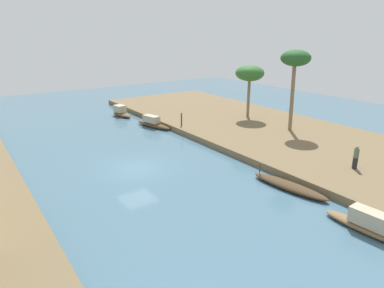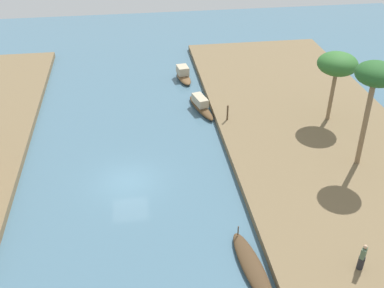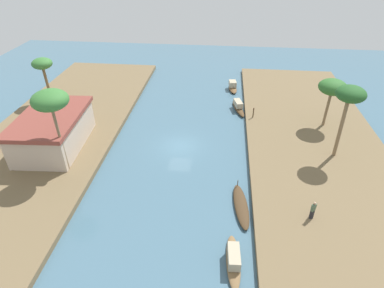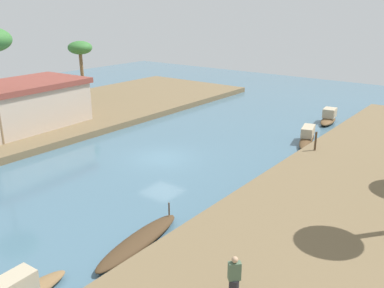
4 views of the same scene
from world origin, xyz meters
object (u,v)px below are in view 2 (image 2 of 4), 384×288
sampan_open_hull (253,268)px  mooring_post (228,113)px  palm_tree_left_far (337,65)px  person_on_near_bank (362,258)px  palm_tree_left_near (376,77)px  sampan_foreground (201,105)px  sampan_with_red_awning (183,75)px

sampan_open_hull → mooring_post: (15.24, -1.80, 0.96)m
palm_tree_left_far → mooring_post: bearing=83.2°
person_on_near_bank → palm_tree_left_near: (9.11, -4.04, 5.77)m
sampan_foreground → mooring_post: bearing=-163.5°
sampan_with_red_awning → palm_tree_left_far: bearing=-142.2°
sampan_foreground → palm_tree_left_far: (-3.86, -9.88, 4.79)m
palm_tree_left_near → palm_tree_left_far: size_ratio=1.33×
sampan_foreground → sampan_open_hull: (-18.13, 0.07, -0.23)m
sampan_with_red_awning → palm_tree_left_far: (-10.33, -10.58, 4.76)m
sampan_with_red_awning → person_on_near_bank: (-25.68, -6.08, 0.79)m
sampan_with_red_awning → person_on_near_bank: size_ratio=2.13×
person_on_near_bank → palm_tree_left_near: bearing=20.5°
sampan_open_hull → palm_tree_left_far: 18.11m
sampan_foreground → sampan_open_hull: sampan_foreground is taller
sampan_foreground → person_on_near_bank: size_ratio=2.87×
sampan_with_red_awning → person_on_near_bank: 26.41m
person_on_near_bank → sampan_open_hull: bearing=123.2°
sampan_foreground → sampan_open_hull: 18.13m
mooring_post → sampan_open_hull: bearing=173.3°
mooring_post → palm_tree_left_far: bearing=-96.8°
mooring_post → palm_tree_left_far: palm_tree_left_far is taller
sampan_foreground → sampan_with_red_awning: 6.51m
sampan_open_hull → mooring_post: size_ratio=4.21×
sampan_open_hull → palm_tree_left_near: palm_tree_left_near is taller
sampan_with_red_awning → mooring_post: (-9.36, -2.42, 0.70)m
sampan_open_hull → mooring_post: 15.38m
sampan_with_red_awning → palm_tree_left_near: (-16.58, -10.12, 6.57)m
sampan_open_hull → sampan_foreground: bearing=-7.0°
palm_tree_left_near → palm_tree_left_far: 6.52m
palm_tree_left_near → sampan_foreground: bearing=43.0°
mooring_post → palm_tree_left_near: (-7.22, -7.69, 5.87)m
mooring_post → palm_tree_left_near: bearing=-133.2°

